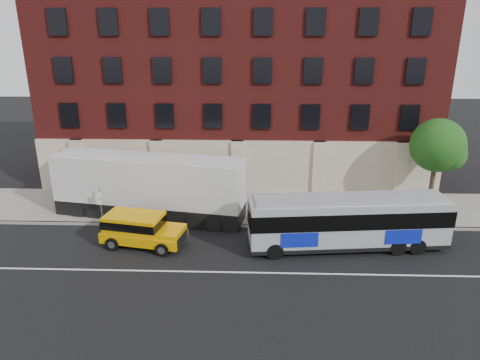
{
  "coord_description": "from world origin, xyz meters",
  "views": [
    {
      "loc": [
        1.22,
        -19.34,
        12.02
      ],
      "look_at": [
        0.4,
        5.5,
        3.33
      ],
      "focal_mm": 32.85,
      "sensor_mm": 36.0,
      "label": 1
    }
  ],
  "objects_px": {
    "sign_pole": "(100,203)",
    "street_tree": "(438,147)",
    "city_bus": "(348,220)",
    "yellow_suv": "(140,228)",
    "shipping_container": "(149,188)"
  },
  "relations": [
    {
      "from": "sign_pole",
      "to": "city_bus",
      "type": "distance_m",
      "value": 15.32
    },
    {
      "from": "sign_pole",
      "to": "yellow_suv",
      "type": "relative_size",
      "value": 0.49
    },
    {
      "from": "sign_pole",
      "to": "shipping_container",
      "type": "xyz_separation_m",
      "value": [
        2.88,
        1.2,
        0.61
      ]
    },
    {
      "from": "street_tree",
      "to": "city_bus",
      "type": "relative_size",
      "value": 0.54
    },
    {
      "from": "city_bus",
      "to": "yellow_suv",
      "type": "relative_size",
      "value": 2.24
    },
    {
      "from": "sign_pole",
      "to": "street_tree",
      "type": "distance_m",
      "value": 22.49
    },
    {
      "from": "sign_pole",
      "to": "yellow_suv",
      "type": "bearing_deg",
      "value": -41.2
    },
    {
      "from": "sign_pole",
      "to": "shipping_container",
      "type": "distance_m",
      "value": 3.18
    },
    {
      "from": "city_bus",
      "to": "street_tree",
      "type": "bearing_deg",
      "value": 40.92
    },
    {
      "from": "street_tree",
      "to": "yellow_suv",
      "type": "height_order",
      "value": "street_tree"
    },
    {
      "from": "sign_pole",
      "to": "yellow_suv",
      "type": "distance_m",
      "value": 4.24
    },
    {
      "from": "city_bus",
      "to": "yellow_suv",
      "type": "distance_m",
      "value": 11.92
    },
    {
      "from": "yellow_suv",
      "to": "sign_pole",
      "type": "bearing_deg",
      "value": 138.8
    },
    {
      "from": "yellow_suv",
      "to": "shipping_container",
      "type": "relative_size",
      "value": 0.4
    },
    {
      "from": "sign_pole",
      "to": "street_tree",
      "type": "height_order",
      "value": "street_tree"
    }
  ]
}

